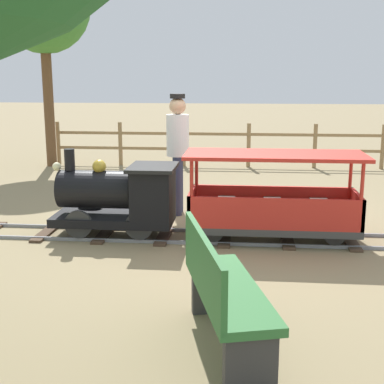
{
  "coord_description": "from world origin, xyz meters",
  "views": [
    {
      "loc": [
        -5.9,
        -0.25,
        1.86
      ],
      "look_at": [
        0.0,
        0.31,
        0.55
      ],
      "focal_mm": 49.66,
      "sensor_mm": 36.0,
      "label": 1
    }
  ],
  "objects_px": {
    "conductor_person": "(178,144)",
    "oak_tree_far": "(43,7)",
    "locomotive": "(121,196)",
    "park_bench": "(222,292)",
    "passenger_car": "(273,204)"
  },
  "relations": [
    {
      "from": "conductor_person",
      "to": "park_bench",
      "type": "height_order",
      "value": "conductor_person"
    },
    {
      "from": "conductor_person",
      "to": "park_bench",
      "type": "relative_size",
      "value": 1.19
    },
    {
      "from": "locomotive",
      "to": "conductor_person",
      "type": "distance_m",
      "value": 1.31
    },
    {
      "from": "passenger_car",
      "to": "park_bench",
      "type": "relative_size",
      "value": 1.47
    },
    {
      "from": "locomotive",
      "to": "oak_tree_far",
      "type": "relative_size",
      "value": 0.35
    },
    {
      "from": "conductor_person",
      "to": "oak_tree_far",
      "type": "height_order",
      "value": "oak_tree_far"
    },
    {
      "from": "locomotive",
      "to": "oak_tree_far",
      "type": "distance_m",
      "value": 6.02
    },
    {
      "from": "passenger_car",
      "to": "park_bench",
      "type": "distance_m",
      "value": 2.56
    },
    {
      "from": "locomotive",
      "to": "park_bench",
      "type": "bearing_deg",
      "value": -153.11
    },
    {
      "from": "oak_tree_far",
      "to": "park_bench",
      "type": "bearing_deg",
      "value": -152.16
    },
    {
      "from": "conductor_person",
      "to": "park_bench",
      "type": "bearing_deg",
      "value": -168.49
    },
    {
      "from": "passenger_car",
      "to": "oak_tree_far",
      "type": "xyz_separation_m",
      "value": [
        4.75,
        4.32,
        2.74
      ]
    },
    {
      "from": "locomotive",
      "to": "conductor_person",
      "type": "bearing_deg",
      "value": -26.2
    },
    {
      "from": "park_bench",
      "to": "oak_tree_far",
      "type": "xyz_separation_m",
      "value": [
        7.27,
        3.84,
        2.75
      ]
    },
    {
      "from": "passenger_car",
      "to": "conductor_person",
      "type": "height_order",
      "value": "conductor_person"
    }
  ]
}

